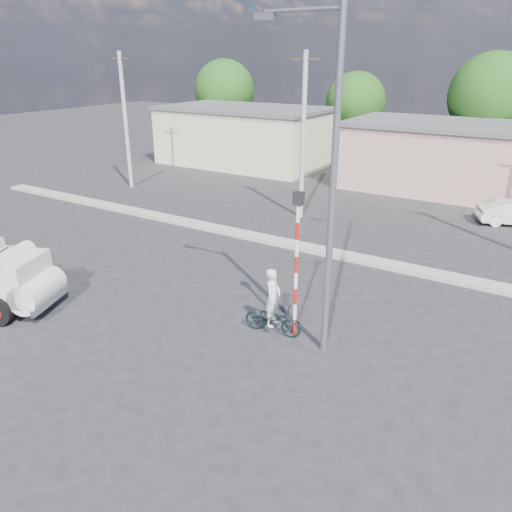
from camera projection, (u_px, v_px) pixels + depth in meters
The scene contains 9 objects.
ground_plane at pixel (179, 327), 15.30m from camera, with size 120.00×120.00×0.00m, color #252528.
median at pixel (299, 246), 21.57m from camera, with size 40.00×0.80×0.16m, color #99968E.
bicycle at pixel (272, 319), 14.78m from camera, with size 0.62×1.77×0.93m, color black.
cyclist at pixel (273, 307), 14.62m from camera, with size 0.65×0.43×1.78m, color silver.
traffic_pole at pixel (297, 253), 13.95m from camera, with size 0.28×0.18×4.36m.
streetlight at pixel (328, 176), 12.37m from camera, with size 2.34×0.22×9.00m.
building_row at pixel (418, 152), 31.29m from camera, with size 37.80×7.30×4.44m.
tree_row at pixel (489, 99), 33.99m from camera, with size 43.62×7.43×8.42m.
utility_poles at pixel (411, 147), 21.64m from camera, with size 35.40×0.24×8.00m.
Camera 1 is at (9.10, -10.11, 7.71)m, focal length 35.00 mm.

